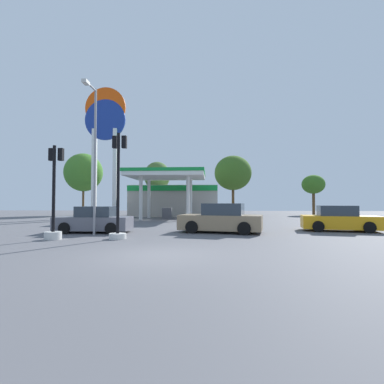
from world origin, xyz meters
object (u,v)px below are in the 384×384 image
object	(u,v)px
tree_1	(157,176)
tree_3	(313,185)
station_pole_sign	(105,133)
traffic_signal_0	(118,199)
car_0	(221,219)
tree_2	(233,173)
corner_streetlamp	(94,147)
traffic_signal_1	(54,208)
car_2	(339,220)
tree_0	(84,172)
car_1	(94,221)

from	to	relation	value
tree_1	tree_3	bearing A→B (deg)	7.59
station_pole_sign	traffic_signal_0	size ratio (longest dim) A/B	2.85
traffic_signal_0	car_0	bearing A→B (deg)	31.89
tree_2	corner_streetlamp	world-z (taller)	tree_2
traffic_signal_1	tree_2	bearing A→B (deg)	67.28
car_2	traffic_signal_0	xyz separation A→B (m)	(-11.62, -4.13, 1.13)
traffic_signal_1	corner_streetlamp	xyz separation A→B (m)	(1.14, 1.57, 3.05)
tree_0	tree_1	distance (m)	9.58
car_2	traffic_signal_0	size ratio (longest dim) A/B	0.90
traffic_signal_0	corner_streetlamp	world-z (taller)	corner_streetlamp
car_2	traffic_signal_0	bearing A→B (deg)	-160.45
traffic_signal_1	tree_0	world-z (taller)	tree_0
station_pole_sign	car_0	distance (m)	19.50
station_pole_sign	traffic_signal_0	world-z (taller)	station_pole_sign
tree_0	station_pole_sign	bearing A→B (deg)	-51.12
car_1	tree_3	world-z (taller)	tree_3
car_0	tree_3	world-z (taller)	tree_3
tree_2	traffic_signal_1	bearing A→B (deg)	-112.72
corner_streetlamp	tree_3	bearing A→B (deg)	51.23
tree_0	car_1	bearing A→B (deg)	-64.07
car_0	car_2	world-z (taller)	car_0
traffic_signal_1	tree_1	world-z (taller)	tree_1
traffic_signal_1	tree_0	distance (m)	25.27
tree_0	corner_streetlamp	world-z (taller)	tree_0
tree_1	traffic_signal_1	bearing A→B (deg)	-90.94
traffic_signal_0	traffic_signal_1	world-z (taller)	traffic_signal_0
corner_streetlamp	traffic_signal_1	bearing A→B (deg)	-125.91
car_0	car_1	size ratio (longest dim) A/B	1.18
tree_1	traffic_signal_0	bearing A→B (deg)	-83.88
traffic_signal_0	tree_0	distance (m)	26.05
car_2	car_1	bearing A→B (deg)	-173.57
traffic_signal_0	corner_streetlamp	size ratio (longest dim) A/B	0.64
station_pole_sign	traffic_signal_1	size ratio (longest dim) A/B	3.26
car_0	tree_1	bearing A→B (deg)	110.07
station_pole_sign	traffic_signal_1	bearing A→B (deg)	-76.63
station_pole_sign	car_1	size ratio (longest dim) A/B	3.42
tree_0	corner_streetlamp	size ratio (longest dim) A/B	1.05
car_2	tree_0	distance (m)	30.52
car_1	tree_0	world-z (taller)	tree_0
traffic_signal_0	tree_2	xyz separation A→B (m)	(7.16, 23.49, 3.54)
station_pole_sign	traffic_signal_1	world-z (taller)	station_pole_sign
car_0	tree_0	xyz separation A→B (m)	(-16.82, 19.84, 4.74)
car_1	corner_streetlamp	world-z (taller)	corner_streetlamp
traffic_signal_0	corner_streetlamp	xyz separation A→B (m)	(-1.69, 1.20, 2.68)
traffic_signal_0	tree_2	size ratio (longest dim) A/B	0.64
car_1	car_0	bearing A→B (deg)	3.42
car_1	tree_1	bearing A→B (deg)	90.78
car_2	tree_3	xyz separation A→B (m)	(6.22, 21.40, 3.28)
station_pole_sign	traffic_signal_1	distance (m)	18.75
tree_0	tree_1	bearing A→B (deg)	-0.04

